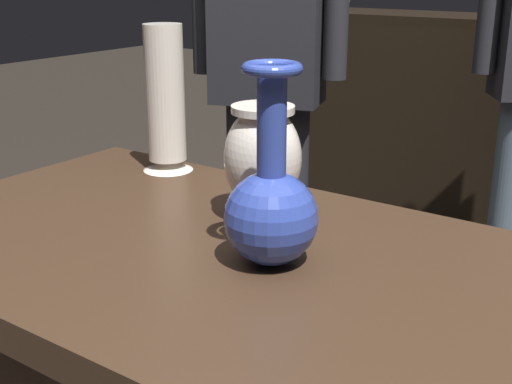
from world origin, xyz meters
The scene contains 4 objects.
vase_centerpiece centered at (0.05, 0.00, 0.89)m, with size 0.13×0.13×0.28m.
vase_tall_behind centered at (-0.06, 0.14, 0.90)m, with size 0.13×0.13×0.19m.
vase_left_accent centered at (-0.38, 0.26, 0.94)m, with size 0.10×0.10×0.29m.
visitor_near_left centered at (-0.61, 0.95, 0.96)m, with size 0.45×0.27×1.62m.
Camera 1 is at (0.54, -0.73, 1.20)m, focal length 48.12 mm.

